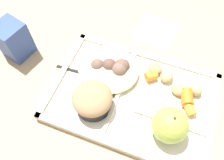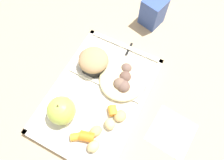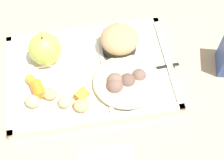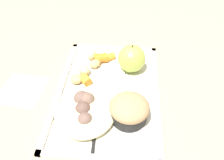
{
  "view_description": "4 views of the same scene",
  "coord_description": "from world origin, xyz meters",
  "px_view_note": "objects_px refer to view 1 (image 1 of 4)",
  "views": [
    {
      "loc": [
        -0.03,
        0.23,
        0.47
      ],
      "look_at": [
        0.05,
        0.01,
        0.07
      ],
      "focal_mm": 35.51,
      "sensor_mm": 36.0,
      "label": 1
    },
    {
      "loc": [
        -0.16,
        -0.13,
        0.55
      ],
      "look_at": [
        0.04,
        -0.02,
        0.07
      ],
      "focal_mm": 32.65,
      "sensor_mm": 36.0,
      "label": 2
    },
    {
      "loc": [
        -0.02,
        -0.38,
        0.63
      ],
      "look_at": [
        0.04,
        -0.06,
        0.06
      ],
      "focal_mm": 52.21,
      "sensor_mm": 36.0,
      "label": 3
    },
    {
      "loc": [
        0.39,
        0.04,
        0.43
      ],
      "look_at": [
        0.0,
        0.01,
        0.06
      ],
      "focal_mm": 36.81,
      "sensor_mm": 36.0,
      "label": 4
    }
  ],
  "objects_px": {
    "plastic_fork": "(89,75)",
    "milk_carton": "(14,40)",
    "bran_muffin": "(92,100)",
    "green_apple": "(170,125)",
    "lunch_tray": "(132,97)"
  },
  "relations": [
    {
      "from": "green_apple",
      "to": "bran_muffin",
      "type": "distance_m",
      "value": 0.17
    },
    {
      "from": "green_apple",
      "to": "plastic_fork",
      "type": "distance_m",
      "value": 0.22
    },
    {
      "from": "bran_muffin",
      "to": "milk_carton",
      "type": "bearing_deg",
      "value": -18.24
    },
    {
      "from": "bran_muffin",
      "to": "plastic_fork",
      "type": "xyz_separation_m",
      "value": [
        0.04,
        -0.07,
        -0.03
      ]
    },
    {
      "from": "bran_muffin",
      "to": "plastic_fork",
      "type": "height_order",
      "value": "bran_muffin"
    },
    {
      "from": "plastic_fork",
      "to": "milk_carton",
      "type": "xyz_separation_m",
      "value": [
        0.2,
        -0.01,
        0.03
      ]
    },
    {
      "from": "green_apple",
      "to": "milk_carton",
      "type": "relative_size",
      "value": 0.83
    },
    {
      "from": "green_apple",
      "to": "lunch_tray",
      "type": "bearing_deg",
      "value": -30.3
    },
    {
      "from": "green_apple",
      "to": "plastic_fork",
      "type": "bearing_deg",
      "value": -18.55
    },
    {
      "from": "plastic_fork",
      "to": "bran_muffin",
      "type": "bearing_deg",
      "value": 120.78
    },
    {
      "from": "green_apple",
      "to": "bran_muffin",
      "type": "xyz_separation_m",
      "value": [
        0.17,
        0.0,
        -0.01
      ]
    },
    {
      "from": "bran_muffin",
      "to": "milk_carton",
      "type": "relative_size",
      "value": 0.91
    },
    {
      "from": "lunch_tray",
      "to": "bran_muffin",
      "type": "xyz_separation_m",
      "value": [
        0.07,
        0.05,
        0.04
      ]
    },
    {
      "from": "lunch_tray",
      "to": "plastic_fork",
      "type": "bearing_deg",
      "value": -8.03
    },
    {
      "from": "lunch_tray",
      "to": "bran_muffin",
      "type": "bearing_deg",
      "value": 35.33
    }
  ]
}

